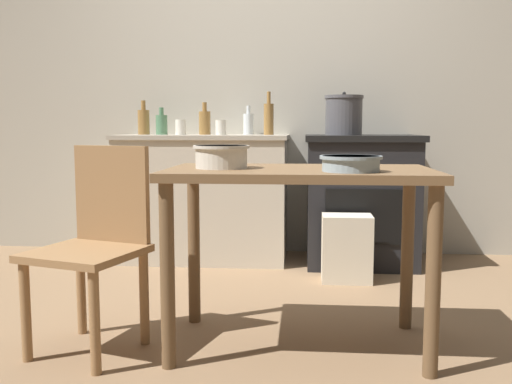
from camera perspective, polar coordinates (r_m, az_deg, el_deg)
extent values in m
plane|color=#896B4C|center=(2.80, -0.86, -12.70)|extent=(14.00, 14.00, 0.00)
cube|color=#B2AD9E|center=(4.23, 1.27, 11.32)|extent=(8.00, 0.07, 2.55)
cube|color=beige|center=(3.99, -5.24, -0.73)|extent=(1.14, 0.56, 0.84)
cube|color=#A9A08F|center=(3.96, -5.30, 5.50)|extent=(1.17, 0.59, 0.03)
cube|color=black|center=(3.92, 10.41, -1.02)|extent=(0.71, 0.62, 0.83)
cube|color=black|center=(3.89, 10.54, 5.33)|extent=(0.75, 0.66, 0.04)
cube|color=black|center=(3.62, 10.87, -2.45)|extent=(0.50, 0.01, 0.35)
cube|color=brown|center=(2.34, 4.34, 1.93)|extent=(1.08, 0.62, 0.03)
cylinder|color=brown|center=(2.20, -8.85, -8.34)|extent=(0.06, 0.06, 0.72)
cylinder|color=brown|center=(2.20, 17.29, -8.62)|extent=(0.06, 0.06, 0.72)
cylinder|color=brown|center=(2.70, -6.23, -5.53)|extent=(0.06, 0.06, 0.72)
cylinder|color=brown|center=(2.69, 14.90, -5.75)|extent=(0.06, 0.06, 0.72)
cube|color=#997047|center=(2.41, -16.69, -5.88)|extent=(0.50, 0.50, 0.03)
cube|color=#997047|center=(2.52, -14.23, -0.17)|extent=(0.35, 0.14, 0.41)
cylinder|color=#997047|center=(2.45, -22.04, -11.05)|extent=(0.04, 0.04, 0.40)
cylinder|color=#997047|center=(2.25, -15.83, -12.46)|extent=(0.04, 0.04, 0.40)
cylinder|color=#997047|center=(2.69, -17.09, -9.33)|extent=(0.04, 0.04, 0.40)
cylinder|color=#997047|center=(2.50, -11.12, -10.37)|extent=(0.04, 0.04, 0.40)
cube|color=beige|center=(3.46, 9.06, -5.57)|extent=(0.29, 0.21, 0.40)
cylinder|color=#4C4C51|center=(3.81, 8.77, 7.43)|extent=(0.24, 0.24, 0.24)
cylinder|color=#4C4C51|center=(3.82, 8.80, 9.37)|extent=(0.25, 0.25, 0.02)
sphere|color=black|center=(3.82, 8.81, 9.70)|extent=(0.02, 0.02, 0.02)
cylinder|color=silver|center=(2.35, -3.48, 3.53)|extent=(0.21, 0.21, 0.09)
cylinder|color=beige|center=(2.35, -3.49, 4.53)|extent=(0.23, 0.23, 0.01)
cylinder|color=#93A8B2|center=(2.20, 9.46, 2.81)|extent=(0.22, 0.22, 0.06)
cylinder|color=#8597A0|center=(2.20, 9.47, 3.44)|extent=(0.24, 0.24, 0.01)
cylinder|color=olive|center=(3.95, 1.28, 7.28)|extent=(0.07, 0.07, 0.21)
cylinder|color=olive|center=(3.96, 1.29, 9.41)|extent=(0.03, 0.03, 0.08)
cylinder|color=#517F5B|center=(4.09, -9.42, 6.64)|extent=(0.08, 0.08, 0.14)
cylinder|color=#517F5B|center=(4.09, -9.44, 7.97)|extent=(0.03, 0.03, 0.05)
cylinder|color=olive|center=(4.04, -5.15, 6.88)|extent=(0.08, 0.08, 0.16)
cylinder|color=olive|center=(4.04, -5.17, 8.47)|extent=(0.03, 0.03, 0.06)
cylinder|color=olive|center=(4.15, -11.17, 6.85)|extent=(0.08, 0.08, 0.17)
cylinder|color=olive|center=(4.16, -11.20, 8.50)|extent=(0.03, 0.03, 0.07)
cylinder|color=silver|center=(4.11, -0.77, 6.80)|extent=(0.07, 0.07, 0.15)
cylinder|color=silver|center=(4.11, -0.77, 8.23)|extent=(0.03, 0.03, 0.06)
cylinder|color=silver|center=(3.96, -7.54, 6.44)|extent=(0.07, 0.07, 0.10)
cylinder|color=silver|center=(3.83, -3.54, 6.44)|extent=(0.07, 0.07, 0.10)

